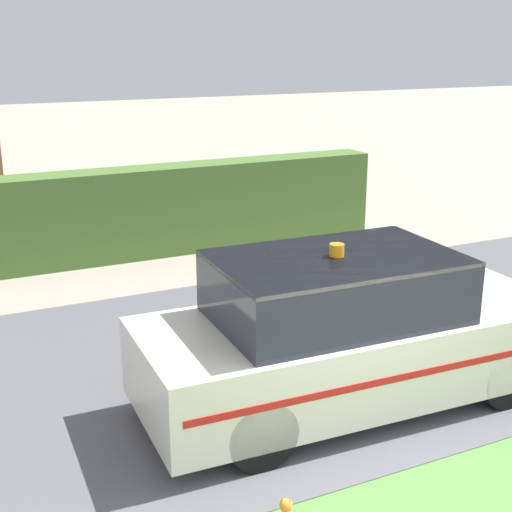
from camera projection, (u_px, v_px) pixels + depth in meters
name	position (u px, v px, depth m)	size (l,w,h in m)	color
road_strip	(256.00, 356.00, 8.57)	(28.00, 5.39, 0.01)	#5B5B60
garden_hedge	(165.00, 210.00, 12.51)	(8.02, 0.68, 1.55)	#4C7233
police_car	(348.00, 333.00, 7.28)	(4.51, 1.84, 1.74)	black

